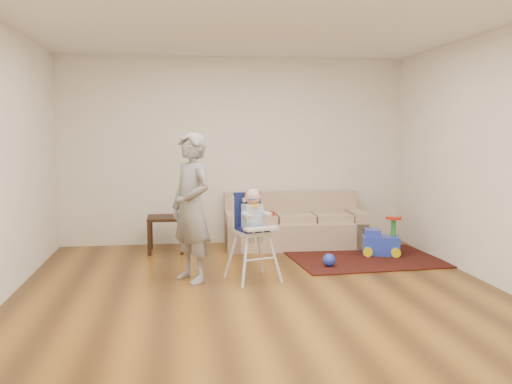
{
  "coord_description": "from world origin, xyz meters",
  "views": [
    {
      "loc": [
        -0.82,
        -5.54,
        1.65
      ],
      "look_at": [
        0.0,
        0.4,
        1.0
      ],
      "focal_mm": 40.0,
      "sensor_mm": 36.0,
      "label": 1
    }
  ],
  "objects": [
    {
      "name": "ground",
      "position": [
        0.0,
        0.0,
        0.0
      ],
      "size": [
        5.5,
        5.5,
        0.0
      ],
      "primitive_type": "plane",
      "color": "#472B10",
      "rests_on": "ground"
    },
    {
      "name": "side_table",
      "position": [
        -0.99,
        2.2,
        0.24
      ],
      "size": [
        0.49,
        0.49,
        0.49
      ],
      "primitive_type": null,
      "color": "black",
      "rests_on": "ground"
    },
    {
      "name": "adult",
      "position": [
        -0.68,
        0.63,
        0.81
      ],
      "size": [
        0.64,
        0.71,
        1.62
      ],
      "primitive_type": "imported",
      "rotation": [
        0.0,
        0.0,
        -1.01
      ],
      "color": "gray",
      "rests_on": "ground"
    },
    {
      "name": "high_chair",
      "position": [
        -0.01,
        0.57,
        0.49
      ],
      "size": [
        0.6,
        0.6,
        1.03
      ],
      "rotation": [
        0.0,
        0.0,
        0.32
      ],
      "color": "silver",
      "rests_on": "ground"
    },
    {
      "name": "toy_ball",
      "position": [
        0.98,
        1.03,
        0.09
      ],
      "size": [
        0.16,
        0.16,
        0.16
      ],
      "primitive_type": "sphere",
      "color": "blue",
      "rests_on": "area_rug"
    },
    {
      "name": "room_envelope",
      "position": [
        0.0,
        0.53,
        1.88
      ],
      "size": [
        5.04,
        5.52,
        2.72
      ],
      "color": "silver",
      "rests_on": "ground"
    },
    {
      "name": "ride_on_toy",
      "position": [
        1.83,
        1.58,
        0.27
      ],
      "size": [
        0.54,
        0.45,
        0.51
      ],
      "primitive_type": null,
      "rotation": [
        0.0,
        0.0,
        -0.27
      ],
      "color": "blue",
      "rests_on": "area_rug"
    },
    {
      "name": "area_rug",
      "position": [
        1.56,
        1.4,
        0.01
      ],
      "size": [
        1.96,
        1.54,
        0.01
      ],
      "primitive_type": "cube",
      "rotation": [
        0.0,
        0.0,
        0.08
      ],
      "color": "black",
      "rests_on": "ground"
    },
    {
      "name": "sofa",
      "position": [
        0.81,
        2.3,
        0.38
      ],
      "size": [
        1.97,
        0.85,
        0.75
      ],
      "rotation": [
        0.0,
        0.0,
        -0.03
      ],
      "color": "tan",
      "rests_on": "ground"
    }
  ]
}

